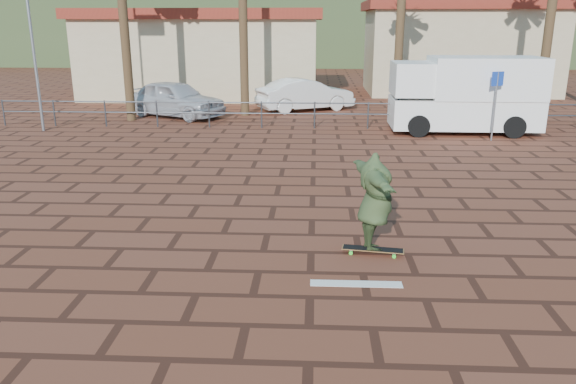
% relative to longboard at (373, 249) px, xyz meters
% --- Properties ---
extents(ground, '(120.00, 120.00, 0.00)m').
position_rel_longboard_xyz_m(ground, '(-1.06, 0.03, -0.09)').
color(ground, brown).
rests_on(ground, ground).
extents(paint_stripe, '(1.40, 0.22, 0.01)m').
position_rel_longboard_xyz_m(paint_stripe, '(-0.36, -1.17, -0.08)').
color(paint_stripe, white).
rests_on(paint_stripe, ground).
extents(guardrail, '(24.06, 0.06, 1.00)m').
position_rel_longboard_xyz_m(guardrail, '(-1.06, 12.03, 0.59)').
color(guardrail, '#47494F').
rests_on(guardrail, ground).
extents(building_west, '(12.60, 7.60, 4.50)m').
position_rel_longboard_xyz_m(building_west, '(-7.06, 22.03, 2.20)').
color(building_west, beige).
rests_on(building_west, ground).
extents(building_east, '(10.60, 6.60, 5.00)m').
position_rel_longboard_xyz_m(building_east, '(6.94, 24.03, 2.45)').
color(building_east, beige).
rests_on(building_east, ground).
extents(hill_front, '(70.00, 18.00, 6.00)m').
position_rel_longboard_xyz_m(hill_front, '(-1.06, 50.03, 2.91)').
color(hill_front, '#384C28').
rests_on(hill_front, ground).
extents(hill_back, '(35.00, 14.00, 8.00)m').
position_rel_longboard_xyz_m(hill_back, '(-23.06, 56.03, 3.91)').
color(hill_back, '#384C28').
rests_on(hill_back, ground).
extents(longboard, '(1.08, 0.39, 0.10)m').
position_rel_longboard_xyz_m(longboard, '(0.00, 0.00, 0.00)').
color(longboard, olive).
rests_on(longboard, ground).
extents(skateboarder, '(0.93, 2.14, 1.69)m').
position_rel_longboard_xyz_m(skateboarder, '(0.00, 0.00, 0.86)').
color(skateboarder, '#384A28').
rests_on(skateboarder, longboard).
extents(campervan, '(5.20, 2.32, 2.68)m').
position_rel_longboard_xyz_m(campervan, '(4.34, 11.53, 1.32)').
color(campervan, white).
rests_on(campervan, ground).
extents(car_silver, '(4.79, 3.73, 1.52)m').
position_rel_longboard_xyz_m(car_silver, '(-6.95, 14.49, 0.68)').
color(car_silver, silver).
rests_on(car_silver, ground).
extents(car_white, '(4.58, 3.32, 1.44)m').
position_rel_longboard_xyz_m(car_white, '(-1.50, 16.53, 0.63)').
color(car_white, white).
rests_on(car_white, ground).
extents(street_sign, '(0.44, 0.23, 2.30)m').
position_rel_longboard_xyz_m(street_sign, '(4.94, 10.03, 1.52)').
color(street_sign, gray).
rests_on(street_sign, ground).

